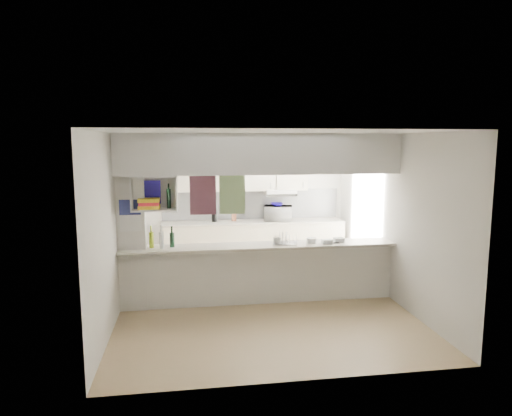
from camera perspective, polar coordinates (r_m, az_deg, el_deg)
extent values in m
plane|color=tan|center=(7.25, 0.50, -11.70)|extent=(4.80, 4.80, 0.00)
plane|color=white|center=(6.82, 0.53, 9.30)|extent=(4.80, 4.80, 0.00)
plane|color=silver|center=(9.27, -1.83, 0.94)|extent=(4.20, 0.00, 4.20)
plane|color=silver|center=(6.91, -16.96, -1.90)|extent=(0.00, 4.80, 4.80)
plane|color=silver|center=(7.54, 16.48, -1.06)|extent=(0.00, 4.80, 4.80)
cube|color=silver|center=(7.11, 0.50, -8.37)|extent=(4.20, 0.15, 0.88)
cube|color=#B6AEA0|center=(7.00, 0.51, -4.76)|extent=(4.20, 0.50, 0.04)
cube|color=white|center=(6.82, 0.52, 6.78)|extent=(4.20, 0.50, 0.60)
cube|color=silver|center=(6.88, -15.31, -1.87)|extent=(0.40, 0.18, 2.60)
cube|color=#191E4C|center=(6.75, -15.49, 0.08)|extent=(0.30, 0.01, 0.22)
cube|color=white|center=(6.79, -15.41, -1.84)|extent=(0.30, 0.01, 0.24)
cube|color=#331722|center=(7.00, -6.66, 1.68)|extent=(0.40, 0.02, 0.62)
cube|color=#196573|center=(7.03, -2.99, 1.75)|extent=(0.40, 0.02, 0.62)
cube|color=white|center=(6.72, -12.52, -0.18)|extent=(0.65, 0.35, 0.02)
cube|color=white|center=(6.67, -12.64, 3.86)|extent=(0.65, 0.35, 0.02)
cube|color=white|center=(6.85, -12.49, 1.98)|extent=(0.65, 0.02, 0.50)
cube|color=white|center=(6.72, -15.24, 1.77)|extent=(0.02, 0.35, 0.50)
cube|color=white|center=(6.67, -9.90, 1.90)|extent=(0.02, 0.35, 0.50)
cube|color=gold|center=(6.72, -13.21, 0.12)|extent=(0.30, 0.24, 0.05)
cube|color=red|center=(6.71, -13.22, 0.55)|extent=(0.28, 0.22, 0.05)
cube|color=gold|center=(6.71, -13.23, 0.97)|extent=(0.30, 0.24, 0.05)
cube|color=navy|center=(6.82, -12.93, 1.94)|extent=(0.26, 0.02, 0.34)
cylinder|color=black|center=(6.69, -10.85, 1.15)|extent=(0.06, 0.06, 0.28)
cube|color=beige|center=(9.15, -0.34, -4.55)|extent=(3.60, 0.60, 0.90)
cube|color=#B6AEA0|center=(9.06, -0.34, -1.75)|extent=(3.60, 0.63, 0.03)
cube|color=silver|center=(9.29, -0.60, 0.47)|extent=(3.60, 0.03, 0.60)
cube|color=beige|center=(9.05, -1.72, 4.45)|extent=(2.62, 0.34, 0.72)
cube|color=white|center=(9.13, 3.02, 1.96)|extent=(0.60, 0.46, 0.12)
cube|color=silver|center=(8.91, 3.31, 1.58)|extent=(0.60, 0.02, 0.05)
imported|color=white|center=(9.09, 2.80, -0.67)|extent=(0.62, 0.49, 0.30)
imported|color=navy|center=(9.04, 2.63, 0.45)|extent=(0.25, 0.25, 0.06)
cube|color=silver|center=(7.08, 3.65, -4.39)|extent=(0.42, 0.35, 0.01)
cylinder|color=white|center=(7.06, 2.93, -3.61)|extent=(0.06, 0.18, 0.18)
cylinder|color=white|center=(7.06, 3.37, -3.62)|extent=(0.06, 0.18, 0.18)
cylinder|color=white|center=(7.06, 3.80, -3.63)|extent=(0.06, 0.18, 0.18)
imported|color=white|center=(6.98, 2.68, -4.11)|extent=(0.15, 0.15, 0.10)
cylinder|color=black|center=(6.87, -14.24, -4.14)|extent=(0.07, 0.07, 0.22)
cylinder|color=black|center=(6.84, -14.28, -2.84)|extent=(0.03, 0.03, 0.10)
cylinder|color=#87A11A|center=(6.94, -12.94, -3.92)|extent=(0.07, 0.07, 0.23)
cylinder|color=#87A11A|center=(6.91, -12.98, -2.57)|extent=(0.03, 0.03, 0.10)
cylinder|color=silver|center=(6.85, -11.74, -3.98)|extent=(0.07, 0.07, 0.25)
cylinder|color=silver|center=(6.81, -11.78, -2.54)|extent=(0.03, 0.03, 0.10)
cylinder|color=black|center=(6.92, -10.46, -3.94)|extent=(0.07, 0.07, 0.22)
cylinder|color=black|center=(6.89, -10.49, -2.65)|extent=(0.03, 0.03, 0.10)
cylinder|color=silver|center=(7.16, 6.95, -4.03)|extent=(0.16, 0.16, 0.08)
cube|color=silver|center=(7.13, 8.88, -4.17)|extent=(0.16, 0.11, 0.07)
cube|color=silver|center=(7.29, 10.32, -3.93)|extent=(0.16, 0.11, 0.07)
cube|color=black|center=(7.20, 9.78, -4.30)|extent=(0.14, 0.07, 0.01)
cylinder|color=black|center=(9.02, -5.21, -1.24)|extent=(0.11, 0.11, 0.15)
cube|color=brown|center=(9.08, -2.78, -1.08)|extent=(0.09, 0.07, 0.18)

